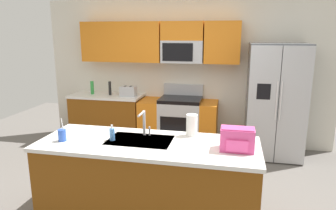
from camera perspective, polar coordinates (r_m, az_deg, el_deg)
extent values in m
plane|color=#66605B|center=(4.04, -1.96, -16.62)|extent=(9.00, 9.00, 0.00)
cube|color=silver|center=(5.66, 3.26, 6.00)|extent=(5.20, 0.10, 2.60)
cube|color=orange|center=(5.84, -12.00, 11.38)|extent=(0.70, 0.32, 0.70)
cube|color=orange|center=(5.59, -5.07, 11.53)|extent=(0.75, 0.32, 0.70)
cube|color=orange|center=(5.34, 10.05, 11.31)|extent=(0.59, 0.32, 0.70)
cube|color=#B7BABF|center=(5.42, 2.71, 9.83)|extent=(0.72, 0.32, 0.38)
cube|color=black|center=(5.27, 1.76, 9.74)|extent=(0.52, 0.01, 0.30)
cube|color=orange|center=(5.41, 2.75, 13.53)|extent=(0.72, 0.32, 0.32)
cube|color=brown|center=(5.89, -11.07, -2.59)|extent=(1.29, 0.60, 0.86)
cube|color=silver|center=(5.78, -11.26, 1.70)|extent=(1.32, 0.63, 0.04)
cube|color=#B7BABF|center=(5.51, 2.33, -3.57)|extent=(0.72, 0.60, 0.84)
cube|color=black|center=(5.21, 1.76, -4.20)|extent=(0.60, 0.01, 0.36)
cube|color=black|center=(5.39, 2.37, 1.01)|extent=(0.72, 0.60, 0.06)
cube|color=#B7BABF|center=(5.63, 2.86, 2.87)|extent=(0.72, 0.06, 0.20)
cube|color=orange|center=(5.62, -3.11, -3.23)|extent=(0.36, 0.60, 0.84)
cube|color=orange|center=(5.45, 7.53, -3.86)|extent=(0.28, 0.60, 0.84)
cube|color=#4C4F54|center=(5.30, 19.18, 0.67)|extent=(0.90, 0.70, 1.85)
cube|color=#B7BABF|center=(4.92, 17.08, -0.12)|extent=(0.44, 0.04, 1.81)
cube|color=#B7BABF|center=(4.98, 22.23, -0.37)|extent=(0.44, 0.04, 1.81)
cylinder|color=silver|center=(4.89, 19.45, 0.75)|extent=(0.02, 0.02, 0.60)
cylinder|color=silver|center=(4.90, 20.14, 0.71)|extent=(0.02, 0.02, 0.60)
cube|color=black|center=(4.85, 17.27, 2.38)|extent=(0.20, 0.00, 0.24)
cube|color=brown|center=(3.43, -3.66, -14.28)|extent=(2.26, 0.82, 0.86)
cube|color=silver|center=(3.24, -3.78, -7.21)|extent=(2.30, 0.86, 0.04)
cube|color=#B7BABF|center=(3.31, -5.21, -6.69)|extent=(0.68, 0.44, 0.03)
cube|color=#B7BABF|center=(5.56, -7.38, 2.54)|extent=(0.28, 0.16, 0.18)
cube|color=black|center=(5.56, -7.89, 3.45)|extent=(0.03, 0.11, 0.01)
cube|color=black|center=(5.53, -6.91, 3.42)|extent=(0.03, 0.11, 0.01)
cylinder|color=black|center=(5.73, -10.69, 3.08)|extent=(0.05, 0.05, 0.25)
cylinder|color=green|center=(5.87, -13.84, 3.14)|extent=(0.06, 0.06, 0.24)
cylinder|color=#B7BABF|center=(3.42, -4.42, -3.31)|extent=(0.03, 0.03, 0.28)
cylinder|color=#B7BABF|center=(3.29, -4.96, -1.62)|extent=(0.02, 0.20, 0.02)
cylinder|color=#B7BABF|center=(3.43, -3.43, -4.81)|extent=(0.02, 0.02, 0.10)
cylinder|color=blue|center=(3.43, -18.99, -5.31)|extent=(0.08, 0.08, 0.13)
cylinder|color=white|center=(3.39, -18.95, -3.52)|extent=(0.01, 0.03, 0.14)
cylinder|color=#4C8CD8|center=(3.32, -10.29, -5.37)|extent=(0.06, 0.06, 0.13)
cylinder|color=white|center=(3.29, -10.35, -3.97)|extent=(0.02, 0.02, 0.04)
cylinder|color=white|center=(3.41, 4.42, -3.74)|extent=(0.12, 0.12, 0.24)
cube|color=#EA4C93|center=(3.06, 12.67, -6.21)|extent=(0.32, 0.20, 0.22)
cube|color=#C7417D|center=(3.01, 12.78, -4.45)|extent=(0.30, 0.14, 0.03)
cube|color=#FF54A2|center=(2.97, 12.65, -7.42)|extent=(0.20, 0.03, 0.11)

